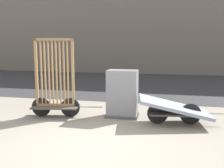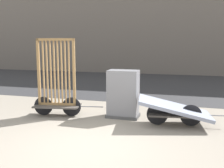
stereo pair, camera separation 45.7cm
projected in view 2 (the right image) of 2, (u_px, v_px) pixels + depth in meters
name	position (u px, v px, depth m)	size (l,w,h in m)	color
ground_plane	(86.00, 147.00, 5.37)	(60.00, 60.00, 0.00)	gray
road_strip	(148.00, 84.00, 13.72)	(56.00, 9.24, 0.01)	#38383A
building_facade	(162.00, 6.00, 19.26)	(48.00, 4.00, 9.71)	slate
bike_cart_with_bedframe	(57.00, 89.00, 7.57)	(2.03, 0.83, 2.24)	#4C4742
bike_cart_with_mattress	(174.00, 109.00, 6.72)	(2.32, 1.29, 0.71)	#4C4742
utility_cabinet	(123.00, 95.00, 7.46)	(0.91, 0.59, 1.35)	#4C4C4C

